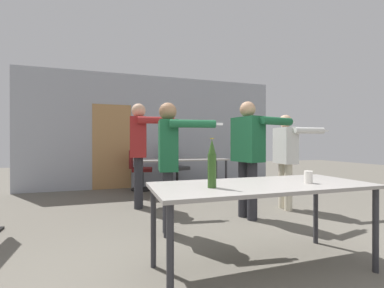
% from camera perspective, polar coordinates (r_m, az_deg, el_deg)
% --- Properties ---
extents(back_wall, '(6.46, 0.12, 2.83)m').
position_cam_1_polar(back_wall, '(6.68, -8.08, 2.71)').
color(back_wall, '#A3A8B2').
rests_on(back_wall, ground_plane).
extents(conference_table_near, '(1.93, 0.80, 0.76)m').
position_cam_1_polar(conference_table_near, '(2.38, 15.35, -10.06)').
color(conference_table_near, gray).
rests_on(conference_table_near, ground_plane).
extents(conference_table_far, '(2.04, 0.68, 0.76)m').
position_cam_1_polar(conference_table_far, '(5.71, -2.42, -4.07)').
color(conference_table_far, gray).
rests_on(conference_table_far, ground_plane).
extents(person_left_plaid, '(0.72, 0.63, 1.61)m').
position_cam_1_polar(person_left_plaid, '(3.14, -5.14, -2.29)').
color(person_left_plaid, '#28282D').
rests_on(person_left_plaid, ground_plane).
extents(person_near_casual, '(0.89, 0.68, 1.73)m').
position_cam_1_polar(person_near_casual, '(3.90, 12.41, -0.95)').
color(person_near_casual, '#28282D').
rests_on(person_near_casual, ground_plane).
extents(person_far_watching, '(0.80, 0.78, 1.80)m').
position_cam_1_polar(person_far_watching, '(4.54, -11.58, -0.20)').
color(person_far_watching, '#28282D').
rests_on(person_far_watching, ground_plane).
extents(person_center_tall, '(0.72, 0.65, 1.59)m').
position_cam_1_polar(person_center_tall, '(4.60, 20.17, -1.77)').
color(person_center_tall, beige).
rests_on(person_center_tall, ground_plane).
extents(office_chair_far_right, '(0.59, 0.53, 0.94)m').
position_cam_1_polar(office_chair_far_right, '(6.24, -11.69, -5.94)').
color(office_chair_far_right, black).
rests_on(office_chair_far_right, ground_plane).
extents(office_chair_near_pushed, '(0.61, 0.65, 0.96)m').
position_cam_1_polar(office_chair_near_pushed, '(6.40, -3.74, -5.69)').
color(office_chair_near_pushed, black).
rests_on(office_chair_near_pushed, ground_plane).
extents(beer_bottle, '(0.07, 0.07, 0.40)m').
position_cam_1_polar(beer_bottle, '(2.06, 4.46, -4.51)').
color(beer_bottle, '#2D511E').
rests_on(beer_bottle, conference_table_near).
extents(drink_cup, '(0.07, 0.07, 0.11)m').
position_cam_1_polar(drink_cup, '(2.52, 24.44, -6.70)').
color(drink_cup, silver).
rests_on(drink_cup, conference_table_near).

